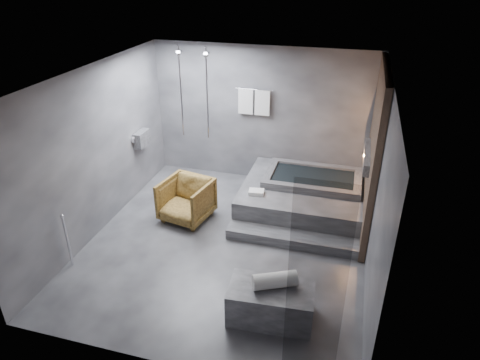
% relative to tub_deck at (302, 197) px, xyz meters
% --- Properties ---
extents(room, '(5.00, 5.04, 2.82)m').
position_rel_tub_deck_xyz_m(room, '(-0.65, -1.21, 1.48)').
color(room, '#2E2E31').
rests_on(room, ground).
extents(tub_deck, '(2.20, 2.00, 0.50)m').
position_rel_tub_deck_xyz_m(tub_deck, '(0.00, 0.00, 0.00)').
color(tub_deck, '#333336').
rests_on(tub_deck, ground).
extents(tub_step, '(2.20, 0.36, 0.18)m').
position_rel_tub_deck_xyz_m(tub_step, '(0.00, -1.18, -0.16)').
color(tub_step, '#333336').
rests_on(tub_step, ground).
extents(concrete_bench, '(1.14, 0.68, 0.50)m').
position_rel_tub_deck_xyz_m(concrete_bench, '(-0.00, -2.89, -0.00)').
color(concrete_bench, '#38383B').
rests_on(concrete_bench, ground).
extents(driftwood_chair, '(0.97, 0.98, 0.76)m').
position_rel_tub_deck_xyz_m(driftwood_chair, '(-1.97, -0.91, 0.13)').
color(driftwood_chair, '#473111').
rests_on(driftwood_chair, ground).
extents(rolled_towel, '(0.61, 0.43, 0.21)m').
position_rel_tub_deck_xyz_m(rolled_towel, '(0.03, -2.85, 0.35)').
color(rolled_towel, silver).
rests_on(rolled_towel, concrete_bench).
extents(deck_towel, '(0.29, 0.23, 0.07)m').
position_rel_tub_deck_xyz_m(deck_towel, '(-0.76, -0.55, 0.29)').
color(deck_towel, white).
rests_on(deck_towel, tub_deck).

